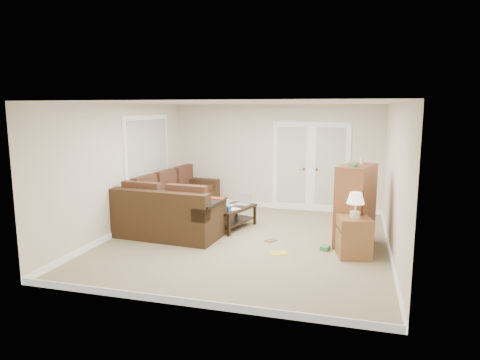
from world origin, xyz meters
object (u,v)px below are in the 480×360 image
(tv_armoire, at_px, (355,205))
(side_cabinet, at_px, (354,234))
(sectional_sofa, at_px, (173,208))
(coffee_table, at_px, (233,217))

(tv_armoire, distance_m, side_cabinet, 0.72)
(sectional_sofa, bearing_deg, coffee_table, 9.39)
(coffee_table, relative_size, tv_armoire, 0.77)
(side_cabinet, bearing_deg, sectional_sofa, 152.15)
(coffee_table, distance_m, side_cabinet, 2.62)
(coffee_table, height_order, side_cabinet, side_cabinet)
(sectional_sofa, distance_m, side_cabinet, 3.77)
(side_cabinet, bearing_deg, coffee_table, 142.62)
(coffee_table, bearing_deg, side_cabinet, -8.44)
(sectional_sofa, bearing_deg, side_cabinet, -10.44)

